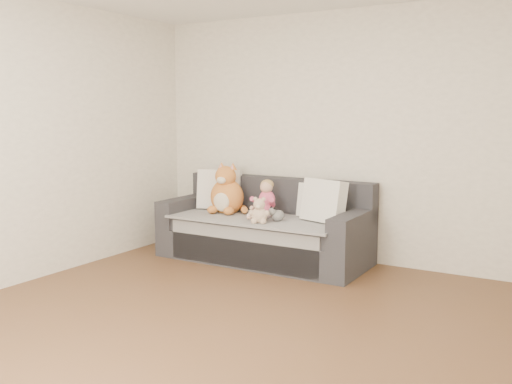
# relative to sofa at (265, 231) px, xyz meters

# --- Properties ---
(room_shell) EXTENTS (5.00, 5.00, 5.00)m
(room_shell) POSITION_rel_sofa_xyz_m (0.74, -1.64, 0.99)
(room_shell) COLOR brown
(room_shell) RESTS_ON ground
(sofa) EXTENTS (2.20, 0.94, 0.85)m
(sofa) POSITION_rel_sofa_xyz_m (0.00, 0.00, 0.00)
(sofa) COLOR #292A2E
(sofa) RESTS_ON ground
(cushion_left) EXTENTS (0.53, 0.37, 0.46)m
(cushion_left) POSITION_rel_sofa_xyz_m (-0.66, 0.11, 0.38)
(cushion_left) COLOR silver
(cushion_left) RESTS_ON sofa
(cushion_right_back) EXTENTS (0.39, 0.19, 0.37)m
(cushion_right_back) POSITION_rel_sofa_xyz_m (0.51, 0.17, 0.34)
(cushion_right_back) COLOR silver
(cushion_right_back) RESTS_ON sofa
(cushion_right_front) EXTENTS (0.51, 0.34, 0.44)m
(cushion_right_front) POSITION_rel_sofa_xyz_m (0.67, 0.00, 0.38)
(cushion_right_front) COLOR silver
(cushion_right_front) RESTS_ON sofa
(toddler) EXTENTS (0.28, 0.40, 0.40)m
(toddler) POSITION_rel_sofa_xyz_m (0.03, -0.04, 0.33)
(toddler) COLOR #E75165
(toddler) RESTS_ON sofa
(plush_cat) EXTENTS (0.46, 0.41, 0.58)m
(plush_cat) POSITION_rel_sofa_xyz_m (-0.46, -0.05, 0.37)
(plush_cat) COLOR #C47D2B
(plush_cat) RESTS_ON sofa
(teddy_bear) EXTENTS (0.20, 0.17, 0.26)m
(teddy_bear) POSITION_rel_sofa_xyz_m (0.14, -0.37, 0.27)
(teddy_bear) COLOR tan
(teddy_bear) RESTS_ON sofa
(plush_cow) EXTENTS (0.13, 0.19, 0.16)m
(plush_cow) POSITION_rel_sofa_xyz_m (0.25, -0.20, 0.23)
(plush_cow) COLOR white
(plush_cow) RESTS_ON sofa
(sippy_cup) EXTENTS (0.10, 0.08, 0.12)m
(sippy_cup) POSITION_rel_sofa_xyz_m (0.04, -0.21, 0.22)
(sippy_cup) COLOR #5E3A9E
(sippy_cup) RESTS_ON sofa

